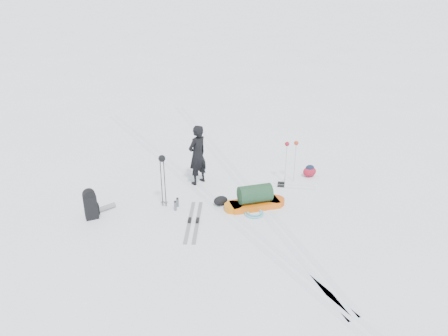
% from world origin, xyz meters
% --- Properties ---
extents(ground, '(200.00, 200.00, 0.00)m').
position_xyz_m(ground, '(0.00, 0.00, 0.00)').
color(ground, white).
rests_on(ground, ground).
extents(snow_hill_backdrop, '(359.50, 192.00, 162.45)m').
position_xyz_m(snow_hill_backdrop, '(62.69, 84.02, -69.02)').
color(snow_hill_backdrop, white).
rests_on(snow_hill_backdrop, ground).
extents(ski_tracks, '(3.38, 17.97, 0.01)m').
position_xyz_m(ski_tracks, '(0.61, 0.88, 0.00)').
color(ski_tracks, silver).
rests_on(ski_tracks, ground).
extents(skier, '(0.76, 0.64, 1.78)m').
position_xyz_m(skier, '(0.08, 1.42, 0.89)').
color(skier, black).
rests_on(skier, ground).
extents(pulk_sled, '(1.72, 0.77, 0.64)m').
position_xyz_m(pulk_sled, '(0.84, -0.58, 0.24)').
color(pulk_sled, '#DB5B0C').
rests_on(pulk_sled, ground).
extents(expedition_rucksack, '(0.83, 0.50, 0.80)m').
position_xyz_m(expedition_rucksack, '(-3.06, 0.80, 0.37)').
color(expedition_rucksack, black).
rests_on(expedition_rucksack, ground).
extents(ski_poles_black, '(0.19, 0.18, 1.46)m').
position_xyz_m(ski_poles_black, '(-1.27, 0.55, 1.20)').
color(ski_poles_black, black).
rests_on(ski_poles_black, ground).
extents(ski_poles_silver, '(0.41, 0.19, 1.29)m').
position_xyz_m(ski_poles_silver, '(2.51, 0.27, 1.08)').
color(ski_poles_silver, silver).
rests_on(ski_poles_silver, ground).
extents(touring_skis_grey, '(1.21, 1.88, 0.07)m').
position_xyz_m(touring_skis_grey, '(-0.90, -0.54, 0.02)').
color(touring_skis_grey, gray).
rests_on(touring_skis_grey, ground).
extents(touring_skis_white, '(1.78, 1.42, 0.07)m').
position_xyz_m(touring_skis_white, '(2.16, 0.16, 0.02)').
color(touring_skis_white, silver).
rests_on(touring_skis_white, ground).
extents(rope_coil, '(0.63, 0.63, 0.06)m').
position_xyz_m(rope_coil, '(0.65, -0.88, 0.03)').
color(rope_coil, '#50A7C3').
rests_on(rope_coil, ground).
extents(small_daypack, '(0.47, 0.38, 0.36)m').
position_xyz_m(small_daypack, '(3.29, 0.33, 0.18)').
color(small_daypack, maroon).
rests_on(small_daypack, ground).
extents(thermos_pair, '(0.20, 0.24, 0.28)m').
position_xyz_m(thermos_pair, '(-1.03, 0.28, 0.13)').
color(thermos_pair, slate).
rests_on(thermos_pair, ground).
extents(stuff_sack, '(0.46, 0.40, 0.24)m').
position_xyz_m(stuff_sack, '(0.09, -0.06, 0.12)').
color(stuff_sack, black).
rests_on(stuff_sack, ground).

